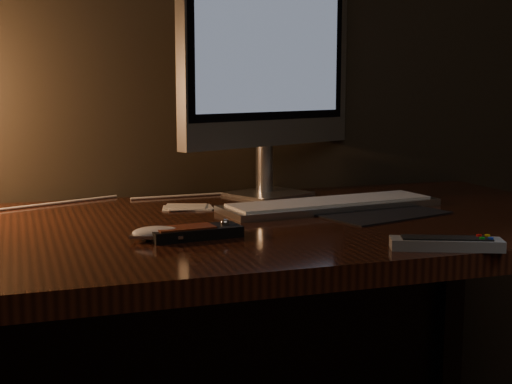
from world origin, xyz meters
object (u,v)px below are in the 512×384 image
object	(u,v)px
mouse	(158,236)
tv_remote	(446,243)
desk	(208,278)
keyboard	(331,204)
monitor	(269,59)
media_remote	(196,232)

from	to	relation	value
mouse	tv_remote	distance (m)	0.48
desk	keyboard	bearing A→B (deg)	2.18
desk	monitor	size ratio (longest dim) A/B	2.93
keyboard	monitor	bearing A→B (deg)	100.52
tv_remote	monitor	bearing A→B (deg)	120.33
monitor	media_remote	world-z (taller)	monitor
mouse	tv_remote	xyz separation A→B (m)	(0.43, -0.22, 0.00)
desk	tv_remote	size ratio (longest dim) A/B	8.82
mouse	tv_remote	world-z (taller)	tv_remote
media_remote	tv_remote	distance (m)	0.42
media_remote	tv_remote	bearing A→B (deg)	-36.51
keyboard	desk	bearing A→B (deg)	175.21
media_remote	monitor	bearing A→B (deg)	49.50
keyboard	media_remote	world-z (taller)	media_remote
keyboard	tv_remote	size ratio (longest dim) A/B	2.69
media_remote	tv_remote	size ratio (longest dim) A/B	0.91
keyboard	tv_remote	world-z (taller)	tv_remote
monitor	tv_remote	world-z (taller)	monitor
monitor	desk	bearing A→B (deg)	-158.34
desk	media_remote	xyz separation A→B (m)	(-0.07, -0.19, 0.14)
monitor	keyboard	bearing A→B (deg)	-97.12
media_remote	tv_remote	xyz separation A→B (m)	(0.36, -0.21, -0.00)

